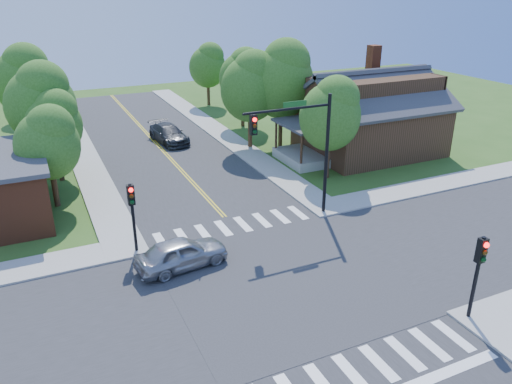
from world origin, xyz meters
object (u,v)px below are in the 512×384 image
signal_pole_nw (132,205)px  car_silver (182,254)px  signal_mast_ne (302,139)px  signal_pole_se (479,263)px  car_dgrey (169,134)px  house_ne (370,111)px

signal_pole_nw → car_silver: (1.69, -2.37, -1.90)m
signal_mast_ne → car_silver: size_ratio=1.54×
signal_pole_se → car_dgrey: 29.34m
car_dgrey → car_silver: bearing=-111.6°
signal_pole_se → car_dgrey: signal_pole_se is taller
car_silver → car_dgrey: size_ratio=0.86×
signal_pole_nw → signal_mast_ne: bearing=0.1°
signal_mast_ne → signal_pole_se: size_ratio=1.89×
house_ne → signal_pole_nw: bearing=-157.3°
signal_mast_ne → house_ne: (11.19, 8.65, -1.52)m
signal_pole_nw → car_silver: size_ratio=0.81×
signal_pole_se → signal_pole_nw: 15.84m
signal_mast_ne → signal_pole_nw: bearing=-179.9°
car_silver → car_dgrey: 20.72m
signal_pole_nw → car_silver: signal_pole_nw is taller
signal_mast_ne → signal_pole_nw: (-9.51, -0.01, -2.19)m
signal_pole_se → house_ne: size_ratio=0.29×
signal_mast_ne → signal_pole_se: bearing=-81.4°
signal_pole_nw → house_ne: house_ne is taller
house_ne → signal_pole_se: bearing=-115.6°
house_ne → car_silver: (-19.02, -11.03, -2.56)m
signal_pole_nw → house_ne: size_ratio=0.29×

